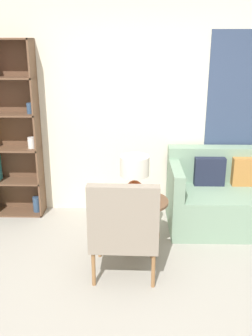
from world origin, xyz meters
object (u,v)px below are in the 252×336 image
(couch, at_px, (248,198))
(side_table, at_px, (141,205))
(table_lamp, at_px, (135,173))
(armchair, at_px, (124,226))

(couch, distance_m, side_table, 1.43)
(couch, height_order, table_lamp, table_lamp)
(table_lamp, bearing_deg, couch, 23.79)
(armchair, relative_size, couch, 0.52)
(armchair, height_order, table_lamp, table_lamp)
(armchair, distance_m, side_table, 0.53)
(couch, distance_m, table_lamp, 1.56)
(table_lamp, bearing_deg, side_table, -19.31)
(side_table, xyz_separation_m, table_lamp, (-0.07, 0.02, 0.35))
(couch, bearing_deg, armchair, -142.07)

